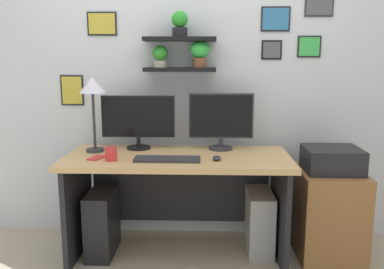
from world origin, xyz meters
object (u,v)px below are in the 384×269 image
at_px(desk_lamp, 93,91).
at_px(monitor_right, 221,120).
at_px(drawer_cabinet, 328,214).
at_px(keyboard, 167,159).
at_px(printer, 332,160).
at_px(cell_phone, 96,158).
at_px(computer_tower_left, 102,222).
at_px(computer_mouse, 217,158).
at_px(coffee_mug, 111,154).
at_px(desk, 178,182).
at_px(computer_tower_right, 259,222).
at_px(monitor_left, 138,120).

bearing_deg(desk_lamp, monitor_right, 6.85).
bearing_deg(drawer_cabinet, monitor_right, 165.72).
distance_m(keyboard, printer, 1.16).
height_order(desk_lamp, printer, desk_lamp).
height_order(cell_phone, drawer_cabinet, cell_phone).
distance_m(desk_lamp, computer_tower_left, 0.96).
distance_m(computer_mouse, drawer_cabinet, 0.94).
height_order(coffee_mug, drawer_cabinet, coffee_mug).
distance_m(printer, computer_tower_left, 1.71).
distance_m(computer_mouse, computer_tower_left, 0.99).
distance_m(coffee_mug, drawer_cabinet, 1.60).
height_order(desk, cell_phone, cell_phone).
xyz_separation_m(desk, desk_lamp, (-0.61, 0.05, 0.65)).
relative_size(computer_mouse, drawer_cabinet, 0.14).
relative_size(keyboard, coffee_mug, 4.89).
bearing_deg(keyboard, cell_phone, 175.02).
relative_size(coffee_mug, computer_tower_right, 0.20).
bearing_deg(monitor_left, monitor_right, -0.00).
bearing_deg(computer_mouse, computer_tower_left, 171.14).
xyz_separation_m(monitor_left, drawer_cabinet, (1.40, -0.20, -0.65)).
height_order(monitor_left, desk_lamp, desk_lamp).
relative_size(desk, drawer_cabinet, 2.47).
distance_m(keyboard, computer_tower_right, 0.88).
bearing_deg(keyboard, printer, 8.26).
height_order(monitor_left, coffee_mug, monitor_left).
relative_size(keyboard, printer, 1.16).
xyz_separation_m(keyboard, computer_tower_right, (0.66, 0.23, -0.53)).
xyz_separation_m(printer, computer_tower_right, (-0.48, 0.06, -0.50)).
xyz_separation_m(desk, computer_tower_right, (0.60, 0.03, -0.31)).
height_order(keyboard, drawer_cabinet, keyboard).
relative_size(desk, desk_lamp, 2.91).
distance_m(monitor_right, desk_lamp, 0.96).
xyz_separation_m(desk, monitor_right, (0.31, 0.16, 0.44)).
relative_size(desk_lamp, drawer_cabinet, 0.85).
height_order(monitor_right, desk_lamp, desk_lamp).
distance_m(monitor_left, drawer_cabinet, 1.55).
distance_m(monitor_right, drawer_cabinet, 1.03).
bearing_deg(coffee_mug, computer_tower_right, 12.91).
height_order(cell_phone, computer_tower_left, cell_phone).
height_order(monitor_right, computer_tower_right, monitor_right).
xyz_separation_m(desk, monitor_left, (-0.31, 0.16, 0.43)).
relative_size(desk, keyboard, 3.59).
distance_m(desk_lamp, cell_phone, 0.49).
bearing_deg(monitor_right, computer_tower_right, -24.80).
xyz_separation_m(desk_lamp, coffee_mug, (0.18, -0.26, -0.40)).
height_order(computer_mouse, computer_tower_left, computer_mouse).
relative_size(desk, cell_phone, 11.30).
xyz_separation_m(monitor_right, computer_mouse, (-0.04, -0.34, -0.21)).
bearing_deg(coffee_mug, drawer_cabinet, 6.54).
height_order(coffee_mug, computer_tower_left, coffee_mug).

